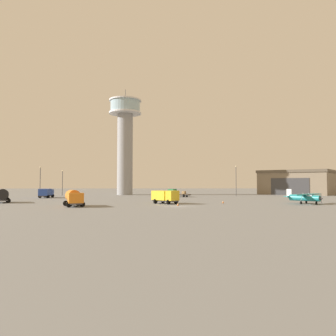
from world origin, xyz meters
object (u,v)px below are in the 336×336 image
Objects in this scene: truck_box_blue at (46,193)px; traffic_cone_near_left at (73,201)px; light_post_east at (40,179)px; truck_box_yellow at (165,196)px; truck_flatbed_green at (176,193)px; airplane_teal at (304,197)px; light_post_centre at (62,180)px; traffic_cone_near_right at (223,202)px; truck_fuel_tanker_orange at (74,197)px; traffic_cone_mid_apron at (178,204)px; light_post_north at (236,178)px; truck_fuel_tanker_black at (3,195)px; control_tower at (125,135)px.

truck_box_blue is 11.26× the size of traffic_cone_near_left.
truck_box_yellow is at bearing -41.61° from light_post_east.
truck_flatbed_green is 37.07m from traffic_cone_near_left.
traffic_cone_near_left is at bearing -148.41° from truck_box_blue.
truck_flatbed_green is (-24.49, 35.43, -0.21)m from airplane_teal.
light_post_centre is 63.16m from traffic_cone_near_right.
truck_box_blue is at bearing -174.22° from truck_box_yellow.
truck_fuel_tanker_orange is 19.50m from traffic_cone_mid_apron.
truck_box_yellow is at bearing -121.61° from light_post_north.
light_post_north reaches higher than traffic_cone_near_left.
truck_fuel_tanker_orange is 11.37× the size of traffic_cone_near_right.
truck_box_yellow is at bearing -17.08° from traffic_cone_near_left.
traffic_cone_near_left is (17.41, -27.44, -5.29)m from light_post_east.
light_post_north is 56.93m from traffic_cone_near_left.
truck_flatbed_green is 33.93m from traffic_cone_near_right.
truck_fuel_tanker_orange is 18.53m from truck_box_yellow.
airplane_teal reaches higher than truck_box_yellow.
light_post_east reaches higher than light_post_centre.
truck_fuel_tanker_orange reaches higher than truck_fuel_tanker_black.
light_post_centre is (4.00, 9.72, -0.36)m from light_post_east.
truck_flatbed_green is (17.89, -17.71, -20.80)m from control_tower.
airplane_teal is at bearing -84.62° from light_post_north.
truck_flatbed_green is 39.65m from light_post_centre.
control_tower is 4.15× the size of light_post_east.
traffic_cone_near_left is 0.95× the size of traffic_cone_near_right.
truck_flatbed_green reaches higher than traffic_cone_mid_apron.
airplane_teal is 16.59m from traffic_cone_near_right.
traffic_cone_mid_apron is (16.00, -57.49, -21.72)m from control_tower.
truck_box_yellow is (-4.22, -33.84, 0.39)m from truck_flatbed_green.
truck_box_blue is 11.31× the size of traffic_cone_mid_apron.
truck_fuel_tanker_black is at bearing -92.34° from light_post_centre.
truck_flatbed_green is 34.10m from truck_box_yellow.
truck_fuel_tanker_orange is 0.72× the size of light_post_east.
traffic_cone_mid_apron is (19.41, 1.19, -1.40)m from truck_fuel_tanker_orange.
traffic_cone_near_right is (46.50, -27.09, -1.23)m from truck_box_blue.
traffic_cone_near_left is (-20.62, 6.34, -1.31)m from truck_box_yellow.
control_tower is 27.58m from light_post_centre.
traffic_cone_near_left is at bearing 151.83° from traffic_cone_mid_apron.
control_tower reaches higher than traffic_cone_near_left.
traffic_cone_near_left is at bearing 171.29° from truck_fuel_tanker_orange.
light_post_east is 63.13m from light_post_north.
airplane_teal is at bearing -35.71° from light_post_centre.
traffic_cone_near_left is (-45.39, -33.89, -5.68)m from light_post_north.
truck_fuel_tanker_black is 39.04m from light_post_centre.
traffic_cone_near_right is (26.03, -50.64, -21.70)m from control_tower.
truck_box_yellow is at bearing -123.63° from truck_fuel_tanker_black.
control_tower is at bearing -179.65° from airplane_teal.
truck_fuel_tanker_orange is 63.36m from light_post_north.
light_post_centre is at bearing 176.82° from light_post_north.
light_post_east is at bearing -176.28° from truck_fuel_tanker_orange.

